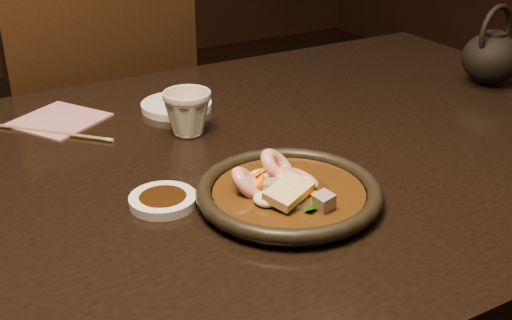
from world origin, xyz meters
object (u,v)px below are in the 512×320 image
tea_cup (188,111)px  teapot (492,55)px  chair (96,146)px  plate (289,193)px  table (200,210)px

tea_cup → teapot: teapot is taller
tea_cup → teapot: (0.63, -0.06, 0.02)m
tea_cup → teapot: bearing=-5.9°
chair → plate: (0.04, -0.82, 0.25)m
table → chair: (0.02, 0.66, -0.16)m
plate → tea_cup: size_ratio=3.13×
chair → plate: bearing=86.3°
table → tea_cup: size_ratio=20.09×
teapot → plate: bearing=-172.6°
table → tea_cup: bearing=72.1°
table → chair: bearing=88.1°
chair → tea_cup: bearing=85.4°
chair → plate: size_ratio=3.82×
plate → teapot: 0.65m
plate → teapot: teapot is taller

